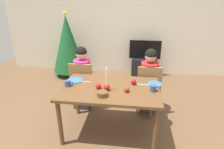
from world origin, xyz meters
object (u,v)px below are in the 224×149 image
at_px(person_right_child, 149,82).
at_px(christmas_tree, 68,44).
at_px(apple_by_left_plate, 127,90).
at_px(chair_right, 148,86).
at_px(chair_left, 83,83).
at_px(mug_left, 68,83).
at_px(mug_right, 153,88).
at_px(apple_near_candle, 98,86).
at_px(tv_stand, 144,67).
at_px(plate_left, 75,80).
at_px(candle_centerpiece, 107,86).
at_px(plate_right, 155,84).
at_px(tv, 145,50).
at_px(apple_by_right_mug, 134,82).
at_px(person_left_child, 83,79).
at_px(bowl_walnuts, 102,94).
at_px(dining_table, 110,93).

height_order(person_right_child, christmas_tree, christmas_tree).
bearing_deg(apple_by_left_plate, chair_right, 64.24).
height_order(chair_left, mug_left, chair_left).
height_order(person_right_child, mug_right, person_right_child).
height_order(mug_right, apple_near_candle, mug_right).
distance_m(person_right_child, apple_by_left_plate, 0.85).
xyz_separation_m(chair_left, tv_stand, (1.16, 1.69, -0.27)).
bearing_deg(plate_left, christmas_tree, 112.53).
xyz_separation_m(candle_centerpiece, plate_left, (-0.53, 0.26, -0.06)).
bearing_deg(plate_right, chair_left, 161.46).
bearing_deg(apple_by_left_plate, tv, 82.21).
distance_m(person_right_child, apple_near_candle, 1.04).
bearing_deg(mug_right, christmas_tree, 132.52).
height_order(person_right_child, candle_centerpiece, person_right_child).
bearing_deg(apple_by_left_plate, christmas_tree, 126.07).
bearing_deg(candle_centerpiece, apple_by_right_mug, 33.06).
height_order(chair_left, christmas_tree, christmas_tree).
relative_size(mug_right, apple_by_left_plate, 1.75).
bearing_deg(apple_by_left_plate, plate_left, 161.17).
bearing_deg(mug_right, chair_right, 91.21).
bearing_deg(chair_left, apple_by_right_mug, -26.56).
xyz_separation_m(chair_left, person_right_child, (1.18, 0.03, 0.06)).
bearing_deg(apple_near_candle, christmas_tree, 119.29).
bearing_deg(apple_by_left_plate, tv_stand, 82.21).
xyz_separation_m(tv_stand, apple_by_left_plate, (-0.33, -2.41, 0.55)).
height_order(tv_stand, apple_by_right_mug, apple_by_right_mug).
height_order(chair_left, tv_stand, chair_left).
bearing_deg(person_left_child, apple_by_left_plate, -41.81).
bearing_deg(apple_by_left_plate, bowl_walnuts, -153.52).
bearing_deg(apple_by_right_mug, bowl_walnuts, -134.15).
distance_m(dining_table, apple_by_left_plate, 0.29).
xyz_separation_m(person_left_child, person_right_child, (1.18, 0.00, 0.00)).
bearing_deg(person_right_child, person_left_child, 180.00).
bearing_deg(christmas_tree, plate_left, -67.47).
distance_m(dining_table, person_left_child, 0.88).
bearing_deg(apple_near_candle, person_left_child, 121.83).
height_order(tv_stand, plate_right, plate_right).
distance_m(person_left_child, bowl_walnuts, 1.06).
height_order(christmas_tree, plate_left, christmas_tree).
relative_size(dining_table, person_left_child, 1.19).
bearing_deg(chair_right, bowl_walnuts, -127.06).
height_order(chair_left, chair_right, same).
xyz_separation_m(plate_right, apple_by_left_plate, (-0.40, -0.30, 0.03)).
distance_m(dining_table, bowl_walnuts, 0.29).
height_order(person_left_child, bowl_walnuts, person_left_child).
relative_size(chair_right, candle_centerpiece, 2.62).
distance_m(chair_left, apple_by_right_mug, 1.06).
distance_m(chair_right, candle_centerpiece, 0.99).
xyz_separation_m(person_left_child, apple_near_candle, (0.43, -0.69, 0.22)).
distance_m(tv_stand, mug_left, 2.67).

